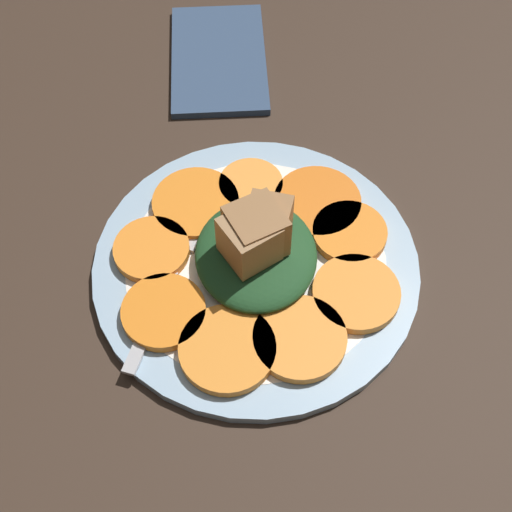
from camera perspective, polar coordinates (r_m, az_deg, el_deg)
The scene contains 14 objects.
table_slab at distance 63.41cm, azimuth 0.00°, elevation -1.55°, with size 120.00×120.00×2.00cm, color #38281E.
plate at distance 62.13cm, azimuth 0.00°, elevation -0.81°, with size 28.36×28.36×1.05cm.
carrot_slice_0 at distance 65.15cm, azimuth 4.92°, elevation 4.30°, with size 7.95×7.95×0.88cm, color orange.
carrot_slice_1 at distance 66.15cm, azimuth -0.73°, elevation 5.67°, with size 5.93×5.93×0.88cm, color orange.
carrot_slice_2 at distance 65.07cm, azimuth -4.85°, elevation 4.22°, with size 7.91×7.91×0.88cm, color orange.
carrot_slice_3 at distance 62.52cm, azimuth -8.35°, elevation 0.52°, with size 6.63×6.63×0.88cm, color orange.
carrot_slice_4 at distance 59.10cm, azimuth -7.40°, elevation -4.45°, with size 6.99×6.99×0.88cm, color orange.
carrot_slice_5 at distance 57.08cm, azimuth -2.31°, elevation -7.46°, with size 7.82×7.82×0.88cm, color orange.
carrot_slice_6 at distance 57.58cm, azimuth 3.51°, elevation -6.59°, with size 7.61×7.61×0.88cm, color orange.
carrot_slice_7 at distance 60.08cm, azimuth 8.02°, elevation -2.96°, with size 7.37×7.37×0.88cm, color orange.
carrot_slice_8 at distance 63.41cm, azimuth 7.49°, elevation 1.84°, with size 6.61×6.61×0.88cm, color orange.
center_pile at distance 59.56cm, azimuth 0.09°, elevation 0.79°, with size 11.59×10.43×6.78cm.
fork at distance 61.28cm, azimuth -6.76°, elevation -1.31°, with size 18.09×7.98×0.40cm.
napkin at distance 80.08cm, azimuth -3.01°, elevation 15.49°, with size 16.84×10.10×0.80cm.
Camera 1 is at (33.60, -1.95, 54.74)cm, focal length 50.00 mm.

